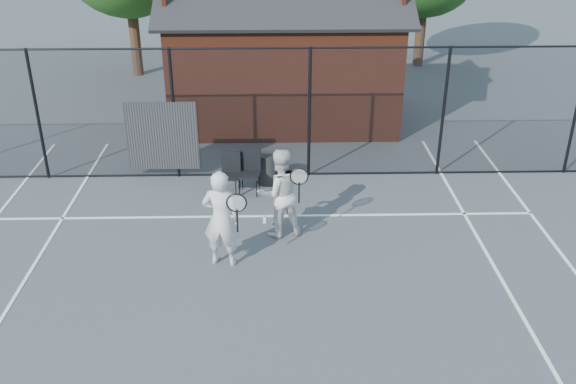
{
  "coord_description": "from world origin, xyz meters",
  "views": [
    {
      "loc": [
        0.21,
        -8.53,
        6.26
      ],
      "look_at": [
        0.45,
        1.89,
        1.1
      ],
      "focal_mm": 40.0,
      "sensor_mm": 36.0,
      "label": 1
    }
  ],
  "objects_px": {
    "player_back": "(280,193)",
    "waste_bin": "(268,169)",
    "player_front": "(221,219)",
    "clubhouse": "(284,62)",
    "chair_right": "(249,173)",
    "chair_left": "(229,174)"
  },
  "relations": [
    {
      "from": "player_back",
      "to": "waste_bin",
      "type": "xyz_separation_m",
      "value": [
        -0.23,
        2.31,
        -0.54
      ]
    },
    {
      "from": "clubhouse",
      "to": "chair_right",
      "type": "bearing_deg",
      "value": -99.73
    },
    {
      "from": "player_front",
      "to": "chair_left",
      "type": "relative_size",
      "value": 2.01
    },
    {
      "from": "player_front",
      "to": "chair_right",
      "type": "height_order",
      "value": "player_front"
    },
    {
      "from": "waste_bin",
      "to": "player_front",
      "type": "bearing_deg",
      "value": -103.35
    },
    {
      "from": "player_back",
      "to": "chair_right",
      "type": "height_order",
      "value": "player_back"
    },
    {
      "from": "chair_left",
      "to": "player_back",
      "type": "bearing_deg",
      "value": -48.25
    },
    {
      "from": "chair_right",
      "to": "waste_bin",
      "type": "bearing_deg",
      "value": 59.05
    },
    {
      "from": "player_back",
      "to": "chair_right",
      "type": "relative_size",
      "value": 1.84
    },
    {
      "from": "player_front",
      "to": "waste_bin",
      "type": "xyz_separation_m",
      "value": [
        0.79,
        3.34,
        -0.56
      ]
    },
    {
      "from": "waste_bin",
      "to": "chair_right",
      "type": "bearing_deg",
      "value": -129.2
    },
    {
      "from": "clubhouse",
      "to": "waste_bin",
      "type": "bearing_deg",
      "value": -95.61
    },
    {
      "from": "clubhouse",
      "to": "chair_right",
      "type": "xyz_separation_m",
      "value": [
        -0.84,
        -4.9,
        -1.13
      ]
    },
    {
      "from": "clubhouse",
      "to": "chair_right",
      "type": "distance_m",
      "value": 5.1
    },
    {
      "from": "chair_right",
      "to": "player_front",
      "type": "bearing_deg",
      "value": -89.46
    },
    {
      "from": "player_front",
      "to": "chair_right",
      "type": "bearing_deg",
      "value": 82.29
    },
    {
      "from": "player_front",
      "to": "clubhouse",
      "type": "bearing_deg",
      "value": 81.01
    },
    {
      "from": "player_front",
      "to": "chair_left",
      "type": "xyz_separation_m",
      "value": [
        -0.04,
        2.84,
        -0.46
      ]
    },
    {
      "from": "player_front",
      "to": "player_back",
      "type": "height_order",
      "value": "player_front"
    },
    {
      "from": "player_back",
      "to": "waste_bin",
      "type": "bearing_deg",
      "value": 95.77
    },
    {
      "from": "player_front",
      "to": "waste_bin",
      "type": "bearing_deg",
      "value": 76.65
    },
    {
      "from": "player_back",
      "to": "chair_right",
      "type": "distance_m",
      "value": 1.96
    }
  ]
}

